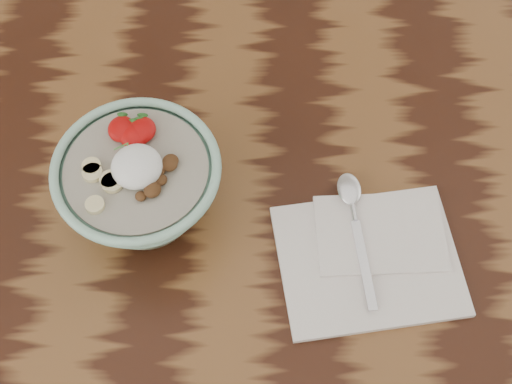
# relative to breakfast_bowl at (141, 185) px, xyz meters

# --- Properties ---
(table) EXTENTS (1.60, 0.90, 0.75)m
(table) POSITION_rel_breakfast_bowl_xyz_m (0.21, -0.02, -0.17)
(table) COLOR black
(table) RESTS_ON ground
(breakfast_bowl) EXTENTS (0.21, 0.21, 0.14)m
(breakfast_bowl) POSITION_rel_breakfast_bowl_xyz_m (0.00, 0.00, 0.00)
(breakfast_bowl) COLOR #94C7AE
(breakfast_bowl) RESTS_ON table
(napkin) EXTENTS (0.26, 0.22, 0.01)m
(napkin) POSITION_rel_breakfast_bowl_xyz_m (0.30, -0.07, -0.07)
(napkin) COLOR white
(napkin) RESTS_ON table
(spoon) EXTENTS (0.04, 0.20, 0.01)m
(spoon) POSITION_rel_breakfast_bowl_xyz_m (0.28, -0.01, -0.05)
(spoon) COLOR silver
(spoon) RESTS_ON napkin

